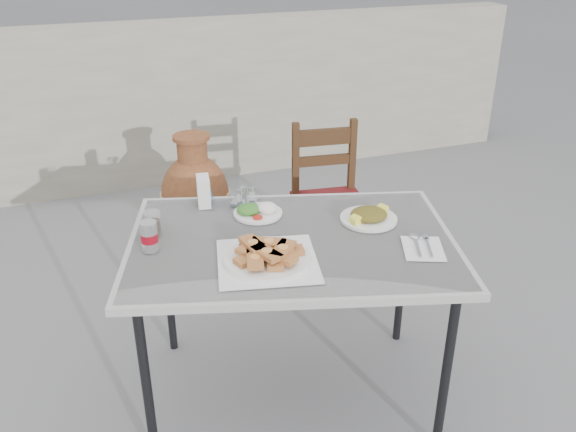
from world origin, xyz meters
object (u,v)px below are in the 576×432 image
object	(u,v)px
terracotta_urn	(195,197)
cola_glass	(153,224)
condiment_caddy	(245,198)
chair	(329,200)
cafe_table	(292,251)
salad_chopped_plate	(369,216)
soda_can	(149,236)
salad_rice_plate	(257,210)
napkin_holder	(204,191)
pide_plate	(267,253)

from	to	relation	value
terracotta_urn	cola_glass	bearing A→B (deg)	-108.47
condiment_caddy	chair	xyz separation A→B (m)	(0.64, 0.52, -0.34)
cafe_table	condiment_caddy	size ratio (longest dim) A/B	10.61
condiment_caddy	terracotta_urn	world-z (taller)	condiment_caddy
salad_chopped_plate	cola_glass	xyz separation A→B (m)	(-0.84, 0.18, 0.02)
salad_chopped_plate	terracotta_urn	size ratio (longest dim) A/B	0.32
soda_can	terracotta_urn	distance (m)	1.48
soda_can	terracotta_urn	world-z (taller)	soda_can
salad_rice_plate	napkin_holder	size ratio (longest dim) A/B	1.62
terracotta_urn	soda_can	bearing A→B (deg)	-108.06
salad_rice_plate	salad_chopped_plate	bearing A→B (deg)	-26.91
salad_rice_plate	terracotta_urn	world-z (taller)	salad_rice_plate
cafe_table	chair	distance (m)	1.08
salad_chopped_plate	condiment_caddy	world-z (taller)	condiment_caddy
salad_rice_plate	cola_glass	distance (m)	0.43
pide_plate	condiment_caddy	distance (m)	0.50
cafe_table	chair	world-z (taller)	chair
cafe_table	cola_glass	world-z (taller)	cola_glass
salad_chopped_plate	soda_can	world-z (taller)	soda_can
salad_chopped_plate	pide_plate	bearing A→B (deg)	-160.96
napkin_holder	terracotta_urn	xyz separation A→B (m)	(0.16, 1.01, -0.48)
pide_plate	napkin_holder	bearing A→B (deg)	100.42
cafe_table	condiment_caddy	xyz separation A→B (m)	(-0.08, 0.37, 0.08)
salad_rice_plate	salad_chopped_plate	size ratio (longest dim) A/B	0.87
cola_glass	chair	bearing A→B (deg)	32.42
cafe_table	cola_glass	xyz separation A→B (m)	(-0.49, 0.22, 0.09)
salad_rice_plate	napkin_holder	xyz separation A→B (m)	(-0.18, 0.17, 0.04)
cola_glass	terracotta_urn	distance (m)	1.36
cafe_table	soda_can	bearing A→B (deg)	169.43
salad_rice_plate	chair	world-z (taller)	chair
cola_glass	condiment_caddy	size ratio (longest dim) A/B	0.70
pide_plate	soda_can	world-z (taller)	soda_can
napkin_holder	cola_glass	bearing A→B (deg)	-132.14
cafe_table	chair	bearing A→B (deg)	57.89
cafe_table	salad_chopped_plate	xyz separation A→B (m)	(0.35, 0.04, 0.07)
cafe_table	soda_can	distance (m)	0.54
salad_chopped_plate	napkin_holder	distance (m)	0.70
soda_can	napkin_holder	distance (m)	0.42
chair	terracotta_urn	world-z (taller)	chair
cafe_table	salad_chopped_plate	distance (m)	0.36
napkin_holder	condiment_caddy	xyz separation A→B (m)	(0.16, -0.05, -0.04)
cola_glass	terracotta_urn	world-z (taller)	cola_glass
cafe_table	salad_rice_plate	world-z (taller)	salad_rice_plate
pide_plate	salad_chopped_plate	xyz separation A→B (m)	(0.49, 0.17, -0.01)
cola_glass	napkin_holder	size ratio (longest dim) A/B	0.75
soda_can	condiment_caddy	world-z (taller)	soda_can
salad_chopped_plate	condiment_caddy	xyz separation A→B (m)	(-0.43, 0.33, 0.01)
salad_rice_plate	soda_can	xyz separation A→B (m)	(-0.46, -0.15, 0.04)
salad_chopped_plate	terracotta_urn	distance (m)	1.52
pide_plate	cola_glass	size ratio (longest dim) A/B	4.50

